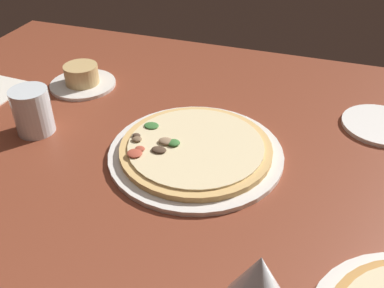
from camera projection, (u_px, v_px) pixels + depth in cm
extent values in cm
cube|color=brown|center=(188.00, 166.00, 84.57)|extent=(150.00, 110.00, 4.00)
cylinder|color=silver|center=(196.00, 153.00, 83.88)|extent=(33.78, 33.78, 1.00)
cylinder|color=tan|center=(196.00, 149.00, 83.24)|extent=(29.35, 29.35, 1.20)
cylinder|color=beige|center=(196.00, 145.00, 82.77)|extent=(26.11, 26.11, 0.40)
ellipsoid|color=#4C3828|center=(159.00, 150.00, 80.73)|extent=(2.88, 2.06, 0.61)
ellipsoid|color=#387033|center=(173.00, 143.00, 82.30)|extent=(2.44, 2.31, 0.74)
ellipsoid|color=brown|center=(137.00, 139.00, 83.51)|extent=(1.94, 1.70, 0.66)
ellipsoid|color=#937556|center=(165.00, 142.00, 82.47)|extent=(3.02, 2.26, 0.77)
ellipsoid|color=#4C3828|center=(137.00, 134.00, 84.94)|extent=(1.65, 1.34, 0.63)
ellipsoid|color=#AD4733|center=(140.00, 149.00, 81.08)|extent=(1.90, 1.66, 0.51)
ellipsoid|color=#387033|center=(151.00, 125.00, 87.65)|extent=(3.05, 2.53, 0.42)
ellipsoid|color=#AD4733|center=(135.00, 153.00, 79.84)|extent=(2.89, 2.74, 0.58)
cylinder|color=silver|center=(83.00, 84.00, 107.40)|extent=(16.07, 16.07, 0.80)
cylinder|color=tan|center=(81.00, 74.00, 105.83)|extent=(8.23, 8.23, 4.63)
cone|color=silver|center=(258.00, 280.00, 47.21)|extent=(7.20, 7.20, 7.54)
cylinder|color=silver|center=(32.00, 111.00, 88.36)|extent=(7.74, 7.74, 9.65)
cylinder|color=silver|center=(35.00, 120.00, 89.60)|extent=(7.12, 7.12, 5.38)
cylinder|color=white|center=(381.00, 125.00, 92.09)|extent=(16.16, 16.16, 0.90)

